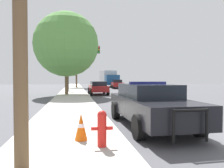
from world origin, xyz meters
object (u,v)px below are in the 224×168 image
(fire_hydrant, at_px, (102,127))
(traffic_light, at_px, (80,58))
(tree_sidewalk_far, at_px, (76,60))
(box_truck, at_px, (109,78))
(car_background_oncoming, at_px, (117,84))
(tree_sidewalk_mid, at_px, (66,45))
(police_car, at_px, (149,104))
(traffic_cone, at_px, (81,127))
(car_background_midblock, at_px, (98,87))

(fire_hydrant, xyz_separation_m, traffic_light, (0.10, 22.36, 3.59))
(fire_hydrant, height_order, traffic_light, traffic_light)
(fire_hydrant, height_order, tree_sidewalk_far, tree_sidewalk_far)
(fire_hydrant, bearing_deg, box_truck, 80.90)
(fire_hydrant, xyz_separation_m, tree_sidewalk_far, (-0.29, 33.11, 4.24))
(car_background_oncoming, bearing_deg, box_truck, -83.39)
(traffic_light, bearing_deg, car_background_oncoming, 52.55)
(box_truck, distance_m, tree_sidewalk_mid, 22.72)
(box_truck, height_order, tree_sidewalk_mid, tree_sidewalk_mid)
(police_car, bearing_deg, traffic_cone, 35.84)
(police_car, distance_m, tree_sidewalk_far, 30.99)
(box_truck, bearing_deg, traffic_light, 65.82)
(car_background_oncoming, bearing_deg, tree_sidewalk_mid, 65.45)
(fire_hydrant, xyz_separation_m, tree_sidewalk_mid, (-1.39, 16.68, 4.39))
(police_car, height_order, car_background_oncoming, police_car)
(police_car, relative_size, traffic_cone, 7.71)
(fire_hydrant, distance_m, car_background_midblock, 17.69)
(tree_sidewalk_far, bearing_deg, traffic_light, -87.88)
(box_truck, relative_size, tree_sidewalk_far, 1.19)
(police_car, xyz_separation_m, traffic_cone, (-2.48, -1.86, -0.33))
(car_background_midblock, bearing_deg, traffic_cone, -98.19)
(fire_hydrant, relative_size, tree_sidewalk_far, 0.13)
(tree_sidewalk_mid, bearing_deg, car_background_oncoming, 60.80)
(police_car, xyz_separation_m, tree_sidewalk_far, (-2.32, 30.65, 4.01))
(tree_sidewalk_mid, bearing_deg, box_truck, 70.63)
(traffic_light, relative_size, car_background_oncoming, 1.19)
(police_car, relative_size, tree_sidewalk_far, 0.80)
(car_background_oncoming, bearing_deg, tree_sidewalk_far, -17.07)
(car_background_oncoming, xyz_separation_m, tree_sidewalk_far, (-6.62, 2.64, 4.04))
(tree_sidewalk_mid, relative_size, traffic_cone, 11.60)
(fire_hydrant, relative_size, car_background_oncoming, 0.17)
(car_background_oncoming, relative_size, car_background_midblock, 1.13)
(traffic_light, distance_m, car_background_oncoming, 10.77)
(traffic_light, xyz_separation_m, car_background_midblock, (1.69, -4.76, -3.43))
(police_car, height_order, tree_sidewalk_far, tree_sidewalk_far)
(fire_hydrant, bearing_deg, car_background_oncoming, 78.28)
(car_background_oncoming, bearing_deg, police_car, 85.92)
(tree_sidewalk_far, bearing_deg, car_background_oncoming, -21.73)
(box_truck, xyz_separation_m, tree_sidewalk_far, (-6.36, -4.78, 3.13))
(fire_hydrant, bearing_deg, tree_sidewalk_far, 90.51)
(police_car, distance_m, tree_sidewalk_mid, 15.20)
(car_background_midblock, distance_m, tree_sidewalk_far, 16.18)
(fire_hydrant, relative_size, tree_sidewalk_mid, 0.11)
(traffic_light, bearing_deg, traffic_cone, -91.49)
(box_truck, xyz_separation_m, traffic_cone, (-6.53, -37.28, -1.21))
(car_background_oncoming, relative_size, box_truck, 0.62)
(police_car, bearing_deg, fire_hydrant, 49.73)
(traffic_cone, bearing_deg, box_truck, 80.06)
(box_truck, bearing_deg, car_background_oncoming, 88.78)
(box_truck, relative_size, tree_sidewalk_mid, 0.98)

